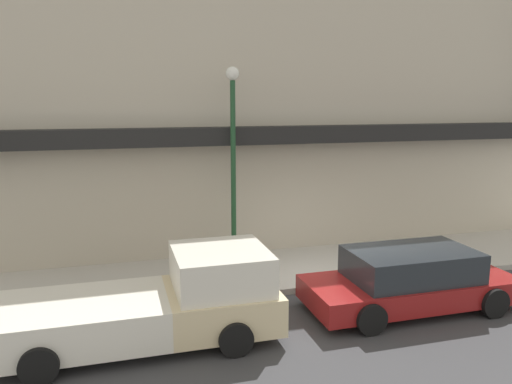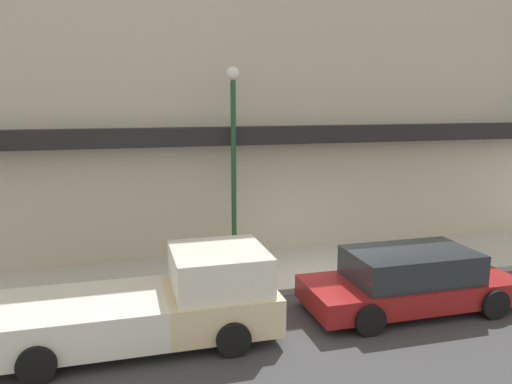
{
  "view_description": "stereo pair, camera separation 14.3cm",
  "coord_description": "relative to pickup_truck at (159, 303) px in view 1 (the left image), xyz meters",
  "views": [
    {
      "loc": [
        -4.97,
        -10.84,
        4.69
      ],
      "look_at": [
        -1.49,
        1.28,
        2.35
      ],
      "focal_mm": 35.0,
      "sensor_mm": 36.0,
      "label": 1
    },
    {
      "loc": [
        -4.83,
        -10.88,
        4.69
      ],
      "look_at": [
        -1.49,
        1.28,
        2.35
      ],
      "focal_mm": 35.0,
      "sensor_mm": 36.0,
      "label": 2
    }
  ],
  "objects": [
    {
      "name": "sidewalk",
      "position": [
        4.26,
        3.07,
        -0.69
      ],
      "size": [
        36.0,
        3.2,
        0.15
      ],
      "color": "#B7B2A8",
      "rests_on": "ground"
    },
    {
      "name": "street_lamp",
      "position": [
        2.43,
        3.81,
        2.78
      ],
      "size": [
        0.36,
        0.36,
        5.4
      ],
      "color": "#1E4728",
      "rests_on": "sidewalk"
    },
    {
      "name": "building",
      "position": [
        4.28,
        6.15,
        3.75
      ],
      "size": [
        19.8,
        3.8,
        10.13
      ],
      "color": "#BCB29E",
      "rests_on": "ground"
    },
    {
      "name": "pickup_truck",
      "position": [
        0.0,
        0.0,
        0.0
      ],
      "size": [
        5.45,
        2.27,
        1.76
      ],
      "rotation": [
        0.0,
        0.0,
        -0.0
      ],
      "color": "beige",
      "rests_on": "ground"
    },
    {
      "name": "ground_plane",
      "position": [
        4.26,
        1.47,
        -0.77
      ],
      "size": [
        80.0,
        80.0,
        0.0
      ],
      "primitive_type": "plane",
      "color": "#38383A"
    },
    {
      "name": "parked_car",
      "position": [
        5.63,
        -0.0,
        -0.09
      ],
      "size": [
        4.83,
        2.11,
        1.37
      ],
      "rotation": [
        0.0,
        0.0,
        0.04
      ],
      "color": "maroon",
      "rests_on": "ground"
    },
    {
      "name": "fire_hydrant",
      "position": [
        0.56,
        1.86,
        -0.27
      ],
      "size": [
        0.21,
        0.21,
        0.7
      ],
      "color": "red",
      "rests_on": "sidewalk"
    }
  ]
}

